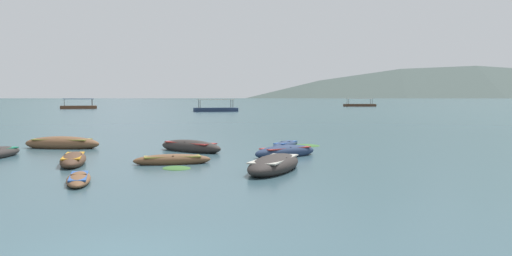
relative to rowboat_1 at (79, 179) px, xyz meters
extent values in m
plane|color=#385660|center=(3.12, 1491.63, -0.11)|extent=(6000.00, 6000.00, 0.00)
cone|color=#4C5B56|center=(-87.03, 2019.37, 96.07)|extent=(713.62, 713.62, 192.36)
cone|color=#4C5B56|center=(442.99, 1699.04, 215.23)|extent=(1679.52, 1679.52, 430.68)
cone|color=#56665B|center=(983.05, 2086.82, 262.65)|extent=(2029.12, 2029.12, 525.52)
ellipsoid|color=brown|center=(0.00, 0.00, -0.01)|extent=(1.47, 3.12, 0.35)
cube|color=#28519E|center=(0.00, 0.00, 0.10)|extent=(1.06, 2.25, 0.05)
cube|color=brown|center=(0.00, 0.00, 0.15)|extent=(0.51, 0.20, 0.04)
ellipsoid|color=#2D2826|center=(2.63, 9.86, 0.11)|extent=(3.93, 3.67, 0.73)
cube|color=#B22D28|center=(2.63, 9.86, 0.33)|extent=(2.83, 2.64, 0.05)
cube|color=#2D2826|center=(2.63, 9.86, 0.38)|extent=(0.60, 0.67, 0.04)
ellipsoid|color=brown|center=(-4.50, 11.66, 0.13)|extent=(4.38, 2.06, 0.80)
cube|color=olive|center=(-4.50, 11.66, 0.37)|extent=(3.15, 1.48, 0.05)
cube|color=brown|center=(-4.50, 11.66, 0.42)|extent=(0.23, 0.96, 0.04)
ellipsoid|color=#2D2826|center=(6.52, 2.59, 0.11)|extent=(2.92, 4.81, 0.75)
cube|color=#B7B2A3|center=(6.52, 2.59, 0.34)|extent=(2.10, 3.46, 0.05)
cube|color=#2D2826|center=(6.52, 2.59, 0.39)|extent=(0.97, 0.41, 0.04)
ellipsoid|color=#4C3323|center=(-1.68, 4.71, 0.07)|extent=(1.82, 3.96, 0.59)
cube|color=orange|center=(-1.68, 4.71, 0.24)|extent=(1.31, 2.85, 0.05)
cube|color=#4C3323|center=(-1.68, 4.71, 0.29)|extent=(0.68, 0.23, 0.04)
ellipsoid|color=navy|center=(7.71, 12.35, 0.00)|extent=(2.10, 3.19, 0.38)
cube|color=#28519E|center=(7.71, 12.35, 0.12)|extent=(1.51, 2.30, 0.05)
cube|color=navy|center=(7.71, 12.35, 0.17)|extent=(0.53, 0.31, 0.04)
ellipsoid|color=brown|center=(2.40, 4.71, 0.04)|extent=(3.33, 1.61, 0.51)
cube|color=olive|center=(2.40, 4.71, 0.20)|extent=(2.40, 1.16, 0.05)
cube|color=brown|center=(2.40, 4.71, 0.25)|extent=(0.22, 0.64, 0.04)
ellipsoid|color=navy|center=(7.31, 7.38, 0.09)|extent=(3.49, 3.06, 0.67)
cube|color=#B22D28|center=(7.31, 7.38, 0.29)|extent=(2.51, 2.20, 0.05)
cube|color=navy|center=(7.31, 7.38, 0.34)|extent=(0.53, 0.65, 0.04)
cube|color=brown|center=(-33.19, 106.95, 0.16)|extent=(8.60, 5.44, 0.90)
cylinder|color=#4C4742|center=(-35.73, 104.89, 1.28)|extent=(0.10, 0.10, 1.80)
cylinder|color=#4C4742|center=(-36.46, 107.02, 1.28)|extent=(0.10, 0.10, 1.80)
cylinder|color=#4C4742|center=(-29.92, 106.89, 1.28)|extent=(0.10, 0.10, 1.80)
cylinder|color=#4C4742|center=(-30.66, 109.02, 1.28)|extent=(0.10, 0.10, 1.80)
cube|color=#334C75|center=(-33.19, 106.95, 2.18)|extent=(7.23, 4.57, 0.12)
cube|color=#4C3323|center=(38.67, 135.48, 0.16)|extent=(9.03, 3.08, 0.90)
cylinder|color=#4C4742|center=(35.25, 134.30, 1.28)|extent=(0.10, 0.10, 1.80)
cylinder|color=#4C4742|center=(35.24, 136.63, 1.28)|extent=(0.10, 0.10, 1.80)
cylinder|color=#4C4742|center=(42.11, 134.32, 1.28)|extent=(0.10, 0.10, 1.80)
cylinder|color=#4C4742|center=(42.10, 136.65, 1.28)|extent=(0.10, 0.10, 1.80)
cube|color=beige|center=(38.67, 135.48, 2.18)|extent=(7.59, 2.59, 0.12)
cube|color=navy|center=(-0.01, 82.93, 0.16)|extent=(8.52, 4.33, 0.90)
cylinder|color=#4C4742|center=(-2.81, 81.29, 1.28)|extent=(0.10, 0.10, 1.80)
cylinder|color=#4C4742|center=(-3.25, 83.14, 1.28)|extent=(0.10, 0.10, 1.80)
cylinder|color=#4C4742|center=(3.23, 82.72, 1.28)|extent=(0.10, 0.10, 1.80)
cylinder|color=#4C4742|center=(2.79, 84.57, 1.28)|extent=(0.10, 0.10, 1.80)
cube|color=beige|center=(-0.01, 82.93, 2.18)|extent=(7.16, 3.63, 0.12)
ellipsoid|color=#38662D|center=(8.77, 12.74, -0.11)|extent=(2.37, 2.33, 0.14)
ellipsoid|color=#38662D|center=(2.75, 3.32, -0.11)|extent=(1.46, 1.62, 0.14)
camera|label=1|loc=(5.40, -17.26, 2.67)|focal=37.29mm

